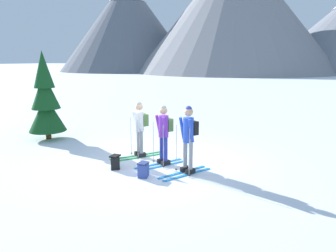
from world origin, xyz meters
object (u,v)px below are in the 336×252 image
object	(u,v)px
skier_in_purple	(164,131)
skier_in_blue	(189,135)
skier_in_white	(140,126)
backpack_on_snow_front	(143,170)
backpack_on_snow_beside	(115,162)
pine_tree_near	(46,100)

from	to	relation	value
skier_in_purple	skier_in_blue	xyz separation A→B (m)	(0.87, -0.37, 0.06)
skier_in_purple	skier_in_white	bearing A→B (deg)	158.46
backpack_on_snow_front	skier_in_blue	bearing A→B (deg)	35.57
backpack_on_snow_front	backpack_on_snow_beside	bearing A→B (deg)	167.30
skier_in_white	skier_in_blue	world-z (taller)	skier_in_blue
skier_in_purple	backpack_on_snow_front	distance (m)	1.33
skier_in_purple	backpack_on_snow_front	xyz separation A→B (m)	(-0.11, -1.07, -0.79)
skier_in_white	skier_in_blue	xyz separation A→B (m)	(1.84, -0.75, 0.07)
skier_in_white	skier_in_purple	size ratio (longest dim) A/B	0.99
skier_in_white	pine_tree_near	size ratio (longest dim) A/B	0.52
backpack_on_snow_front	backpack_on_snow_beside	size ratio (longest dim) A/B	0.95
skier_in_white	skier_in_purple	xyz separation A→B (m)	(0.98, -0.39, 0.01)
skier_in_white	skier_in_purple	world-z (taller)	skier_in_purple
skier_in_purple	backpack_on_snow_front	size ratio (longest dim) A/B	4.54
skier_in_white	skier_in_purple	distance (m)	1.05
skier_in_white	pine_tree_near	xyz separation A→B (m)	(-4.25, 0.53, 0.54)
skier_in_white	pine_tree_near	distance (m)	4.31
skier_in_blue	backpack_on_snow_beside	size ratio (longest dim) A/B	4.53
backpack_on_snow_front	skier_in_purple	bearing A→B (deg)	84.16
skier_in_purple	pine_tree_near	distance (m)	5.33
skier_in_blue	backpack_on_snow_front	world-z (taller)	skier_in_blue
backpack_on_snow_front	backpack_on_snow_beside	xyz separation A→B (m)	(-1.00, 0.22, 0.00)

